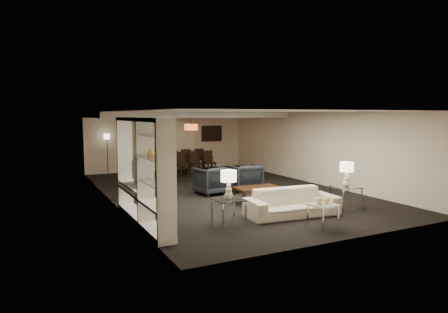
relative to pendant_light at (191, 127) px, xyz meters
name	(u,v)px	position (x,y,z in m)	size (l,w,h in m)	color
floor	(224,191)	(-0.30, -3.50, -1.92)	(11.00, 11.00, 0.00)	black
ceiling	(224,112)	(-0.30, -3.50, 0.58)	(7.00, 11.00, 0.02)	silver
wall_back	(168,141)	(-0.30, 2.00, -0.67)	(7.00, 0.02, 2.50)	beige
wall_front	(352,176)	(-0.30, -9.00, -0.67)	(7.00, 0.02, 2.50)	beige
wall_left	(110,157)	(-3.80, -3.50, -0.67)	(0.02, 11.00, 2.50)	beige
wall_right	(312,148)	(3.20, -3.50, -0.67)	(0.02, 11.00, 2.50)	beige
ceiling_soffit	(184,115)	(-0.30, 0.00, 0.48)	(7.00, 4.00, 0.20)	silver
curtains	(148,143)	(-1.20, 1.92, -0.72)	(1.50, 0.12, 2.40)	beige
door	(183,145)	(0.40, 1.97, -0.87)	(0.90, 0.05, 2.10)	silver
painting	(212,133)	(1.80, 1.96, -0.37)	(0.95, 0.04, 0.65)	#142D38
media_unit	(142,171)	(-3.61, -6.10, -0.74)	(0.38, 3.40, 2.35)	white
pendant_light	(191,127)	(0.00, 0.00, 0.00)	(0.52, 0.52, 0.24)	#D8591E
sofa	(292,202)	(-0.25, -7.03, -1.59)	(2.23, 0.87, 0.65)	beige
coffee_table	(257,195)	(-0.25, -5.43, -1.70)	(1.23, 0.72, 0.44)	black
armchair_left	(211,180)	(-0.85, -3.73, -1.50)	(0.89, 0.91, 0.83)	black
armchair_right	(245,178)	(0.35, -3.73, -1.50)	(0.89, 0.91, 0.83)	black
side_table_left	(229,212)	(-1.95, -7.03, -1.63)	(0.61, 0.61, 0.57)	silver
side_table_right	(346,198)	(1.45, -7.03, -1.63)	(0.61, 0.61, 0.57)	white
table_lamp_left	(229,185)	(-1.95, -7.03, -1.03)	(0.35, 0.35, 0.63)	beige
table_lamp_right	(347,174)	(1.45, -7.03, -1.03)	(0.35, 0.35, 0.63)	white
marble_table	(323,216)	(-0.25, -8.13, -1.66)	(0.51, 0.51, 0.51)	white
gold_gourd_a	(319,201)	(-0.35, -8.13, -1.33)	(0.16, 0.16, 0.16)	#EED07E
gold_gourd_b	(327,200)	(-0.15, -8.13, -1.34)	(0.14, 0.14, 0.14)	#CFBE6D
television	(135,171)	(-3.58, -5.36, -0.84)	(0.15, 1.14, 0.66)	black
vase_blue	(159,181)	(-3.61, -7.34, -0.77)	(0.17, 0.17, 0.18)	#2648A5
vase_amber	(150,152)	(-3.61, -6.75, -0.28)	(0.16, 0.16, 0.17)	gold
floor_speaker	(122,179)	(-3.50, -3.47, -1.30)	(0.14, 0.14, 1.25)	black
dining_table	(190,165)	(0.28, 0.81, -1.60)	(1.80, 1.00, 0.63)	black
chair_nl	(182,164)	(-0.32, 0.16, -1.45)	(0.43, 0.43, 0.94)	black
chair_nm	(196,163)	(0.28, 0.16, -1.45)	(0.43, 0.43, 0.94)	black
chair_nr	(210,162)	(0.88, 0.16, -1.45)	(0.43, 0.43, 0.94)	black
chair_fl	(172,160)	(-0.32, 1.46, -1.45)	(0.43, 0.43, 0.94)	black
chair_fm	(185,160)	(0.28, 1.46, -1.45)	(0.43, 0.43, 0.94)	black
chair_fr	(198,159)	(0.88, 1.46, -1.45)	(0.43, 0.43, 0.94)	black
floor_lamp	(107,154)	(-2.94, 1.70, -1.09)	(0.24, 0.24, 1.65)	black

